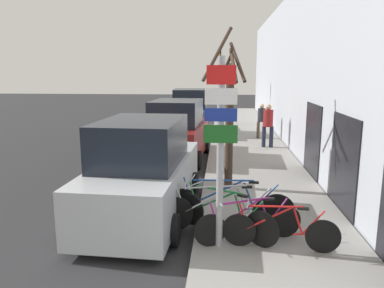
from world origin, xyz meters
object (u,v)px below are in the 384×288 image
object	(u,v)px
pedestrian_far	(261,118)
parked_car_2	(190,115)
parked_car_1	(177,133)
bicycle_2	(224,215)
bicycle_3	(223,211)
signpost	(220,146)
bicycle_0	(280,230)
parked_car_0	(144,173)
traffic_light	(219,75)
street_tree	(229,117)
bicycle_4	(229,205)
bicycle_1	(249,223)
pedestrian_near	(268,122)

from	to	relation	value
pedestrian_far	parked_car_2	bearing A→B (deg)	-24.35
parked_car_1	parked_car_2	bearing A→B (deg)	93.72
bicycle_2	parked_car_1	distance (m)	7.00
bicycle_3	signpost	bearing A→B (deg)	169.51
bicycle_0	parked_car_0	size ratio (longest dim) A/B	0.42
signpost	traffic_light	bearing A→B (deg)	90.71
bicycle_2	street_tree	bearing A→B (deg)	31.28
pedestrian_far	street_tree	bearing A→B (deg)	75.45
bicycle_0	parked_car_0	xyz separation A→B (m)	(-2.80, 1.77, 0.49)
pedestrian_far	bicycle_0	bearing A→B (deg)	83.42
bicycle_3	bicycle_4	bearing A→B (deg)	-32.61
bicycle_1	parked_car_1	bearing A→B (deg)	-1.88
bicycle_3	parked_car_0	distance (m)	2.11
parked_car_1	parked_car_2	distance (m)	5.45
parked_car_0	traffic_light	world-z (taller)	traffic_light
bicycle_2	parked_car_2	size ratio (longest dim) A/B	0.45
bicycle_0	street_tree	bearing A→B (deg)	20.42
bicycle_3	parked_car_2	size ratio (longest dim) A/B	0.58
pedestrian_far	signpost	bearing A→B (deg)	78.02
street_tree	pedestrian_near	bearing A→B (deg)	73.43
bicycle_3	street_tree	distance (m)	3.11
bicycle_4	parked_car_1	distance (m)	6.56
bicycle_2	parked_car_2	distance (m)	12.35
bicycle_4	pedestrian_near	distance (m)	8.41
parked_car_0	street_tree	xyz separation A→B (m)	(1.92, 1.69, 1.08)
signpost	street_tree	size ratio (longest dim) A/B	0.80
bicycle_0	street_tree	world-z (taller)	street_tree
pedestrian_far	bicycle_2	bearing A→B (deg)	78.03
bicycle_1	pedestrian_far	size ratio (longest dim) A/B	1.24
bicycle_4	bicycle_1	bearing A→B (deg)	-148.65
parked_car_1	street_tree	distance (m)	4.37
bicycle_3	parked_car_0	world-z (taller)	parked_car_0
bicycle_3	traffic_light	xyz separation A→B (m)	(-0.27, 15.53, 2.48)
signpost	parked_car_0	bearing A→B (deg)	134.99
parked_car_1	bicycle_4	bearing A→B (deg)	-70.15
bicycle_4	parked_car_2	world-z (taller)	parked_car_2
bicycle_4	parked_car_2	size ratio (longest dim) A/B	0.61
signpost	parked_car_2	xyz separation A→B (m)	(-1.65, 12.69, -0.93)
pedestrian_near	traffic_light	distance (m)	7.60
parked_car_1	street_tree	world-z (taller)	street_tree
bicycle_2	bicycle_3	size ratio (longest dim) A/B	0.77
bicycle_3	bicycle_4	xyz separation A→B (m)	(0.13, 0.25, 0.02)
parked_car_2	bicycle_0	bearing A→B (deg)	-81.23
bicycle_2	parked_car_0	xyz separation A→B (m)	(-1.81, 1.25, 0.46)
traffic_light	signpost	bearing A→B (deg)	-89.29
signpost	parked_car_2	size ratio (longest dim) A/B	0.78
pedestrian_near	street_tree	size ratio (longest dim) A/B	0.43
bicycle_0	parked_car_0	world-z (taller)	parked_car_0
parked_car_0	pedestrian_near	size ratio (longest dim) A/B	2.73
parked_car_2	street_tree	distance (m)	9.51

